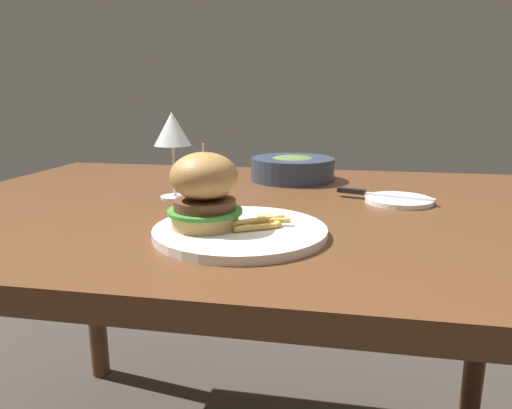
{
  "coord_description": "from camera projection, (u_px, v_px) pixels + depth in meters",
  "views": [
    {
      "loc": [
        0.18,
        -0.9,
        0.96
      ],
      "look_at": [
        0.06,
        -0.19,
        0.78
      ],
      "focal_mm": 32.0,
      "sensor_mm": 36.0,
      "label": 1
    }
  ],
  "objects": [
    {
      "name": "wine_glass",
      "position": [
        172.0,
        132.0,
        0.96
      ],
      "size": [
        0.08,
        0.08,
        0.18
      ],
      "color": "silver",
      "rests_on": "dining_table"
    },
    {
      "name": "main_plate",
      "position": [
        240.0,
        231.0,
        0.72
      ],
      "size": [
        0.28,
        0.28,
        0.01
      ],
      "primitive_type": "cylinder",
      "color": "white",
      "rests_on": "dining_table"
    },
    {
      "name": "table_knife",
      "position": [
        375.0,
        194.0,
        0.96
      ],
      "size": [
        0.2,
        0.08,
        0.01
      ],
      "color": "silver",
      "rests_on": "bread_plate"
    },
    {
      "name": "bread_plate",
      "position": [
        399.0,
        200.0,
        0.94
      ],
      "size": [
        0.14,
        0.14,
        0.01
      ],
      "primitive_type": "cylinder",
      "color": "white",
      "rests_on": "dining_table"
    },
    {
      "name": "burger_sandwich",
      "position": [
        204.0,
        190.0,
        0.71
      ],
      "size": [
        0.12,
        0.12,
        0.13
      ],
      "color": "tan",
      "rests_on": "main_plate"
    },
    {
      "name": "dining_table",
      "position": [
        247.0,
        240.0,
        0.96
      ],
      "size": [
        1.34,
        0.93,
        0.74
      ],
      "color": "#56331C",
      "rests_on": "ground"
    },
    {
      "name": "fries_pile",
      "position": [
        264.0,
        221.0,
        0.73
      ],
      "size": [
        0.09,
        0.1,
        0.02
      ],
      "color": "#EABC5B",
      "rests_on": "main_plate"
    },
    {
      "name": "soup_bowl",
      "position": [
        292.0,
        168.0,
        1.19
      ],
      "size": [
        0.22,
        0.22,
        0.06
      ],
      "color": "#2D384C",
      "rests_on": "dining_table"
    }
  ]
}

